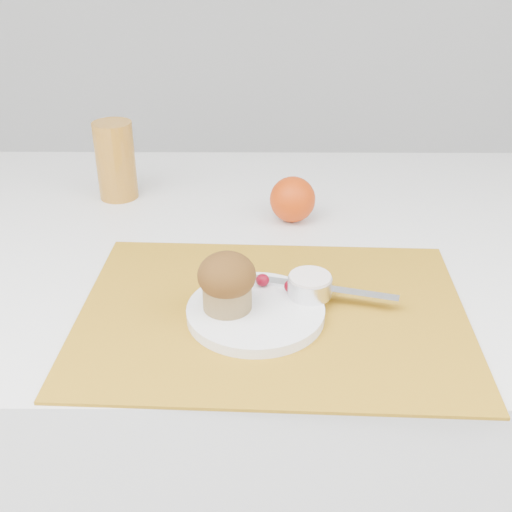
{
  "coord_description": "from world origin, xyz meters",
  "views": [
    {
      "loc": [
        0.03,
        -0.87,
        1.23
      ],
      "look_at": [
        0.03,
        -0.1,
        0.8
      ],
      "focal_mm": 45.0,
      "sensor_mm": 36.0,
      "label": 1
    }
  ],
  "objects_px": {
    "table": "(241,412)",
    "orange": "(293,199)",
    "plate": "(256,312)",
    "juice_glass": "(116,161)",
    "muffin": "(227,281)"
  },
  "relations": [
    {
      "from": "plate",
      "to": "orange",
      "type": "distance_m",
      "value": 0.3
    },
    {
      "from": "table",
      "to": "plate",
      "type": "distance_m",
      "value": 0.45
    },
    {
      "from": "plate",
      "to": "table",
      "type": "bearing_deg",
      "value": 97.27
    },
    {
      "from": "orange",
      "to": "juice_glass",
      "type": "relative_size",
      "value": 0.55
    },
    {
      "from": "table",
      "to": "plate",
      "type": "height_order",
      "value": "plate"
    },
    {
      "from": "juice_glass",
      "to": "plate",
      "type": "bearing_deg",
      "value": -57.22
    },
    {
      "from": "juice_glass",
      "to": "muffin",
      "type": "height_order",
      "value": "juice_glass"
    },
    {
      "from": "muffin",
      "to": "orange",
      "type": "bearing_deg",
      "value": 71.99
    },
    {
      "from": "table",
      "to": "orange",
      "type": "xyz_separation_m",
      "value": [
        0.09,
        0.07,
        0.41
      ]
    },
    {
      "from": "orange",
      "to": "muffin",
      "type": "xyz_separation_m",
      "value": [
        -0.1,
        -0.3,
        0.02
      ]
    },
    {
      "from": "orange",
      "to": "juice_glass",
      "type": "distance_m",
      "value": 0.33
    },
    {
      "from": "table",
      "to": "plate",
      "type": "relative_size",
      "value": 6.71
    },
    {
      "from": "plate",
      "to": "orange",
      "type": "xyz_separation_m",
      "value": [
        0.06,
        0.3,
        0.03
      ]
    },
    {
      "from": "plate",
      "to": "muffin",
      "type": "xyz_separation_m",
      "value": [
        -0.04,
        0.0,
        0.05
      ]
    },
    {
      "from": "orange",
      "to": "table",
      "type": "bearing_deg",
      "value": -143.61
    }
  ]
}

